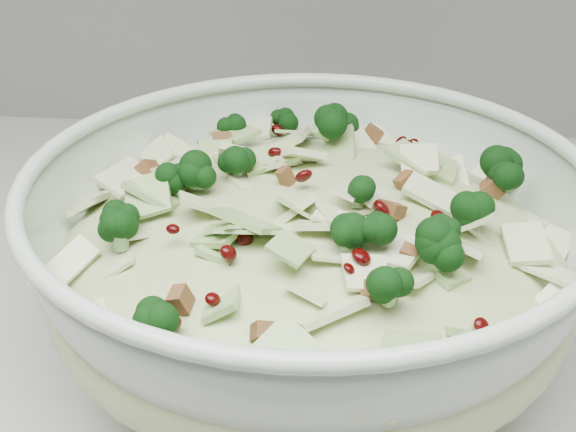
# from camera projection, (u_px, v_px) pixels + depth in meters

# --- Properties ---
(mixing_bowl) EXTENTS (0.43, 0.43, 0.13)m
(mixing_bowl) POSITION_uv_depth(u_px,v_px,m) (309.00, 266.00, 0.48)
(mixing_bowl) COLOR silver
(mixing_bowl) RESTS_ON counter
(salad) EXTENTS (0.32, 0.32, 0.13)m
(salad) POSITION_uv_depth(u_px,v_px,m) (310.00, 235.00, 0.47)
(salad) COLOR #B9C385
(salad) RESTS_ON mixing_bowl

